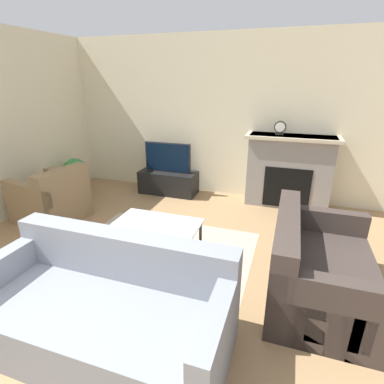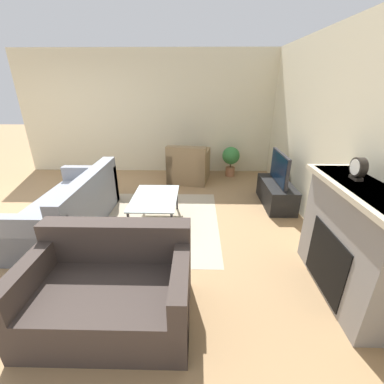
{
  "view_description": "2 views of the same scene",
  "coord_description": "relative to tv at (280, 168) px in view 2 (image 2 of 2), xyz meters",
  "views": [
    {
      "loc": [
        1.4,
        -0.83,
        2.0
      ],
      "look_at": [
        0.32,
        2.39,
        0.71
      ],
      "focal_mm": 28.0,
      "sensor_mm": 36.0,
      "label": 1
    },
    {
      "loc": [
        3.52,
        2.58,
        2.02
      ],
      "look_at": [
        0.37,
        2.51,
        0.67
      ],
      "focal_mm": 24.0,
      "sensor_mm": 36.0,
      "label": 2
    }
  ],
  "objects": [
    {
      "name": "couch_loveseat",
      "position": [
        2.44,
        -2.17,
        -0.38
      ],
      "size": [
        0.91,
        1.42,
        0.82
      ],
      "rotation": [
        0.0,
        0.0,
        1.57
      ],
      "color": "#3D332D",
      "rests_on": "ground_plane"
    },
    {
      "name": "potted_plant",
      "position": [
        -1.52,
        -0.63,
        -0.24
      ],
      "size": [
        0.39,
        0.39,
        0.68
      ],
      "color": "#AD704C",
      "rests_on": "ground_plane"
    },
    {
      "name": "couch_sectional",
      "position": [
        0.84,
        -3.26,
        -0.39
      ],
      "size": [
        1.97,
        0.93,
        0.82
      ],
      "color": "gray",
      "rests_on": "ground_plane"
    },
    {
      "name": "area_rug",
      "position": [
        0.7,
        -2.01,
        -0.67
      ],
      "size": [
        2.19,
        1.87,
        0.0
      ],
      "color": "#B7A88E",
      "rests_on": "ground_plane"
    },
    {
      "name": "fireplace",
      "position": [
        2.08,
        0.1,
        -0.06
      ],
      "size": [
        1.42,
        0.47,
        1.17
      ],
      "color": "gray",
      "rests_on": "ground_plane"
    },
    {
      "name": "tv",
      "position": [
        0.0,
        0.0,
        0.0
      ],
      "size": [
        0.85,
        0.06,
        0.53
      ],
      "color": "#232328",
      "rests_on": "tv_stand"
    },
    {
      "name": "armchair_by_window",
      "position": [
        -1.2,
        -1.58,
        -0.38
      ],
      "size": [
        0.99,
        0.95,
        0.82
      ],
      "rotation": [
        0.0,
        0.0,
        -1.74
      ],
      "color": "#8C704C",
      "rests_on": "ground_plane"
    },
    {
      "name": "wall_left",
      "position": [
        -1.91,
        -1.83,
        0.68
      ],
      "size": [
        0.06,
        7.29,
        2.7
      ],
      "color": "beige",
      "rests_on": "ground_plane"
    },
    {
      "name": "ground_plane",
      "position": [
        0.67,
        -3.98,
        -0.67
      ],
      "size": [
        20.0,
        20.0,
        0.0
      ],
      "primitive_type": "plane",
      "color": "#9E7A51"
    },
    {
      "name": "tv_stand",
      "position": [
        0.0,
        0.0,
        -0.47
      ],
      "size": [
        1.04,
        0.46,
        0.41
      ],
      "color": "black",
      "rests_on": "ground_plane"
    },
    {
      "name": "coffee_table",
      "position": [
        0.7,
        -2.04,
        -0.29
      ],
      "size": [
        0.99,
        0.67,
        0.43
      ],
      "color": "#333338",
      "rests_on": "ground_plane"
    },
    {
      "name": "wall_back",
      "position": [
        0.67,
        0.34,
        0.68
      ],
      "size": [
        8.11,
        0.06,
        2.7
      ],
      "color": "beige",
      "rests_on": "ground_plane"
    },
    {
      "name": "mantel_clock",
      "position": [
        1.87,
        0.1,
        0.6
      ],
      "size": [
        0.18,
        0.07,
        0.21
      ],
      "color": "#28231E",
      "rests_on": "fireplace"
    }
  ]
}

